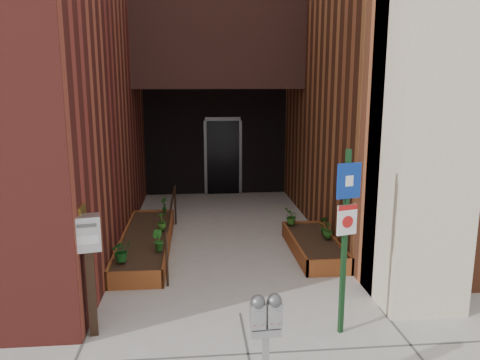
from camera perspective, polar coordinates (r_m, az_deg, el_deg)
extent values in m
plane|color=#9E9991|center=(6.75, 0.00, -15.96)|extent=(80.00, 80.00, 0.00)
cube|color=brown|center=(14.77, 22.17, 18.16)|extent=(8.00, 13.70, 10.00)
cube|color=beige|center=(6.96, 21.27, 3.20)|extent=(1.10, 1.20, 4.40)
cube|color=black|center=(11.99, -2.82, 15.85)|extent=(4.20, 2.00, 2.00)
cube|color=black|center=(13.46, -2.99, 4.74)|extent=(4.00, 0.30, 3.00)
cube|color=black|center=(13.35, -2.08, 2.74)|extent=(0.90, 0.06, 2.10)
cube|color=#B79338|center=(6.14, -18.68, -4.35)|extent=(0.04, 0.30, 0.30)
cube|color=brown|center=(7.55, -12.74, -11.86)|extent=(0.90, 0.04, 0.30)
cube|color=brown|center=(10.89, -10.44, -4.37)|extent=(0.90, 0.04, 0.30)
cube|color=brown|center=(9.26, -14.04, -7.45)|extent=(0.04, 3.60, 0.30)
cube|color=brown|center=(9.17, -8.67, -7.42)|extent=(0.04, 3.60, 0.30)
cube|color=black|center=(9.21, -11.36, -7.56)|extent=(0.82, 3.52, 0.26)
cube|color=brown|center=(7.97, 10.93, -10.48)|extent=(0.80, 0.04, 0.30)
cube|color=brown|center=(9.94, 7.45, -5.85)|extent=(0.80, 0.04, 0.30)
cube|color=brown|center=(8.86, 6.58, -8.04)|extent=(0.04, 2.20, 0.30)
cube|color=brown|center=(9.04, 11.34, -7.78)|extent=(0.04, 2.20, 0.30)
cube|color=black|center=(8.95, 8.99, -8.04)|extent=(0.72, 2.12, 0.26)
cylinder|color=black|center=(7.47, -8.91, -9.50)|extent=(0.04, 0.04, 0.90)
cylinder|color=black|center=(10.61, -7.88, -3.05)|extent=(0.04, 0.04, 0.90)
cylinder|color=black|center=(8.90, -8.38, -3.07)|extent=(0.04, 3.30, 0.04)
cube|color=#949496|center=(4.44, 3.18, -17.98)|extent=(0.28, 0.13, 0.07)
cube|color=#949496|center=(4.35, 2.18, -16.23)|extent=(0.14, 0.10, 0.23)
sphere|color=#59595B|center=(4.29, 2.20, -14.64)|extent=(0.13, 0.13, 0.13)
cube|color=white|center=(4.30, 2.31, -16.31)|extent=(0.08, 0.01, 0.04)
cube|color=#B21414|center=(4.34, 2.31, -17.14)|extent=(0.08, 0.01, 0.03)
cube|color=#949496|center=(4.38, 4.22, -16.04)|extent=(0.14, 0.10, 0.23)
sphere|color=#59595B|center=(4.32, 4.25, -14.46)|extent=(0.13, 0.13, 0.13)
cube|color=white|center=(4.33, 4.37, -16.12)|extent=(0.08, 0.01, 0.04)
cube|color=#B21414|center=(4.37, 4.36, -16.95)|extent=(0.08, 0.01, 0.03)
cube|color=#133418|center=(5.96, 12.60, -7.66)|extent=(0.07, 0.07, 2.37)
cube|color=navy|center=(5.72, 13.14, -0.10)|extent=(0.32, 0.11, 0.43)
cube|color=white|center=(5.72, 13.17, -0.11)|extent=(0.11, 0.04, 0.13)
cube|color=white|center=(5.84, 12.92, -4.76)|extent=(0.27, 0.09, 0.38)
cube|color=#B21414|center=(5.79, 13.02, -3.29)|extent=(0.26, 0.09, 0.06)
cylinder|color=#B21414|center=(5.84, 12.98, -4.99)|extent=(0.15, 0.05, 0.15)
cube|color=black|center=(6.29, -17.64, -12.93)|extent=(0.12, 0.12, 1.14)
cube|color=#BDBCBF|center=(6.01, -18.11, -6.14)|extent=(0.35, 0.29, 0.44)
cube|color=#59595B|center=(5.86, -18.20, -5.33)|extent=(0.23, 0.06, 0.04)
cube|color=white|center=(5.91, -18.09, -6.97)|extent=(0.25, 0.06, 0.10)
imported|color=#19581D|center=(7.88, -14.23, -8.34)|extent=(0.41, 0.41, 0.36)
imported|color=#1F5E1B|center=(8.24, -9.98, -7.24)|extent=(0.28, 0.28, 0.36)
imported|color=#2D621C|center=(9.33, -9.49, -4.96)|extent=(0.28, 0.28, 0.36)
imported|color=#1B5418|center=(10.61, -9.23, -2.96)|extent=(0.24, 0.24, 0.34)
imported|color=#225217|center=(8.89, 10.65, -5.99)|extent=(0.18, 0.18, 0.32)
imported|color=#175117|center=(9.13, 10.20, -5.41)|extent=(0.20, 0.20, 0.35)
imported|color=#285C1A|center=(9.63, 6.28, -4.44)|extent=(0.39, 0.39, 0.33)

